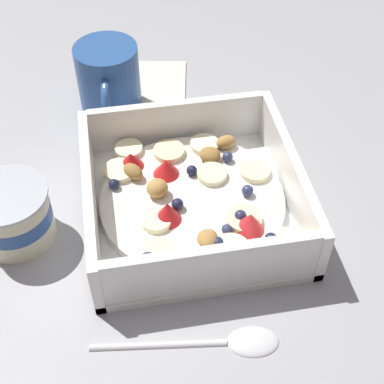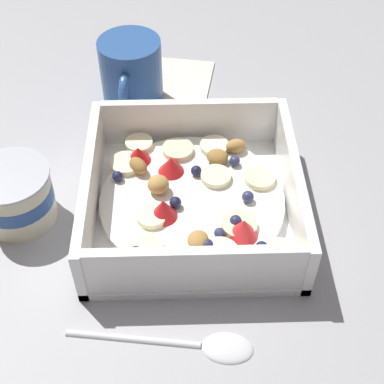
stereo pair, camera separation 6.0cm
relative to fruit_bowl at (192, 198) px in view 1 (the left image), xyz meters
name	(u,v)px [view 1 (the left image)]	position (x,y,z in m)	size (l,w,h in m)	color
ground_plane	(204,210)	(0.00, -0.01, -0.02)	(2.40, 2.40, 0.00)	#9E9EA3
fruit_bowl	(192,198)	(0.00, 0.00, 0.00)	(0.22, 0.22, 0.07)	white
spoon	(224,341)	(-0.16, 0.00, -0.02)	(0.04, 0.17, 0.01)	silver
yogurt_cup	(12,217)	(-0.01, 0.19, 0.01)	(0.08, 0.08, 0.06)	beige
coffee_mug	(109,79)	(0.20, 0.07, 0.02)	(0.11, 0.08, 0.09)	#2D5699
folded_napkin	(142,86)	(0.24, 0.03, -0.02)	(0.12, 0.12, 0.01)	silver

